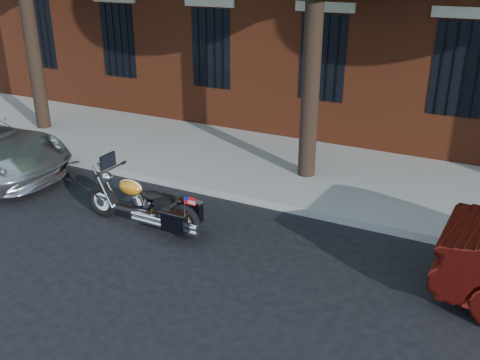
% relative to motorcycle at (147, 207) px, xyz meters
% --- Properties ---
extents(ground, '(120.00, 120.00, 0.00)m').
position_rel_motorcycle_xyz_m(ground, '(1.19, 0.38, -0.42)').
color(ground, black).
rests_on(ground, ground).
extents(curb, '(40.00, 0.16, 0.15)m').
position_rel_motorcycle_xyz_m(curb, '(1.19, 1.76, -0.35)').
color(curb, gray).
rests_on(curb, ground).
extents(sidewalk, '(40.00, 3.60, 0.15)m').
position_rel_motorcycle_xyz_m(sidewalk, '(1.19, 3.64, -0.35)').
color(sidewalk, gray).
rests_on(sidewalk, ground).
extents(motorcycle, '(2.48, 0.72, 1.25)m').
position_rel_motorcycle_xyz_m(motorcycle, '(0.00, 0.00, 0.00)').
color(motorcycle, black).
rests_on(motorcycle, ground).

